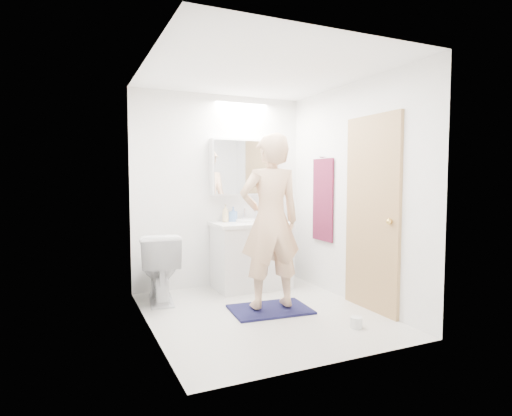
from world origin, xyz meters
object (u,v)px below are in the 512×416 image
medicine_cabinet (244,167)px  toilet_paper_roll (356,322)px  vanity_cabinet (251,257)px  toothbrush_cup (265,217)px  person (270,221)px  toilet (160,267)px  soap_bottle_b (233,214)px  soap_bottle_a (225,213)px

medicine_cabinet → toilet_paper_roll: size_ratio=8.00×
vanity_cabinet → toothbrush_cup: toothbrush_cup is taller
medicine_cabinet → person: 1.28m
medicine_cabinet → toilet: (-1.15, -0.33, -1.11)m
person → toilet_paper_roll: bearing=127.6°
toilet_paper_roll → medicine_cabinet: bearing=99.4°
medicine_cabinet → soap_bottle_b: 0.61m
medicine_cabinet → soap_bottle_a: medicine_cabinet is taller
toothbrush_cup → medicine_cabinet: bearing=169.5°
soap_bottle_b → toothbrush_cup: (0.43, -0.02, -0.05)m
vanity_cabinet → soap_bottle_b: (-0.17, 0.18, 0.52)m
soap_bottle_b → toilet: bearing=-163.4°
person → soap_bottle_b: 1.10m
vanity_cabinet → person: (-0.19, -0.92, 0.54)m
vanity_cabinet → toothbrush_cup: size_ratio=9.38×
soap_bottle_a → vanity_cabinet: bearing=-27.9°
soap_bottle_a → toilet_paper_roll: bearing=-72.2°
toilet_paper_roll → soap_bottle_b: bearing=104.2°
vanity_cabinet → medicine_cabinet: size_ratio=1.02×
medicine_cabinet → person: (-0.18, -1.13, -0.57)m
soap_bottle_a → soap_bottle_b: bearing=14.5°
vanity_cabinet → person: person is taller
vanity_cabinet → soap_bottle_a: bearing=152.1°
person → toilet_paper_roll: 1.27m
toilet → vanity_cabinet: bearing=-166.6°
toilet → toilet_paper_roll: 2.17m
vanity_cabinet → person: bearing=-101.7°
vanity_cabinet → toilet_paper_roll: (0.31, -1.69, -0.34)m
medicine_cabinet → toilet_paper_roll: (0.31, -1.90, -1.45)m
person → soap_bottle_b: size_ratio=9.50×
toothbrush_cup → toilet_paper_roll: toothbrush_cup is taller
medicine_cabinet → person: bearing=-99.2°
person → vanity_cabinet: bearing=-96.8°
vanity_cabinet → toilet: vanity_cabinet is taller
person → toothbrush_cup: (0.45, 1.08, -0.06)m
vanity_cabinet → toothbrush_cup: 0.57m
medicine_cabinet → toilet_paper_roll: bearing=-80.6°
medicine_cabinet → soap_bottle_a: (-0.28, -0.06, -0.57)m
person → soap_bottle_a: person is taller
soap_bottle_b → toothbrush_cup: bearing=-2.7°
soap_bottle_b → toilet_paper_roll: bearing=-75.8°
medicine_cabinet → toilet_paper_roll: 2.41m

